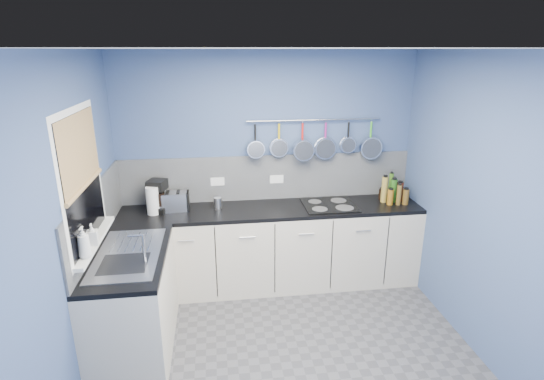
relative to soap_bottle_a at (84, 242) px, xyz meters
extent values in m
cube|color=#47474C|center=(1.53, 0.01, -1.18)|extent=(3.20, 3.00, 0.02)
cube|color=white|center=(1.53, 0.01, 1.34)|extent=(3.20, 3.00, 0.02)
cube|color=#3A4E7A|center=(1.53, 1.52, 0.08)|extent=(3.20, 0.02, 2.50)
cube|color=#3A4E7A|center=(1.53, -1.50, 0.08)|extent=(3.20, 0.02, 2.50)
cube|color=#3A4E7A|center=(-0.08, 0.01, 0.08)|extent=(0.02, 3.00, 2.50)
cube|color=#3A4E7A|center=(3.14, 0.01, 0.08)|extent=(0.02, 3.00, 2.50)
cube|color=gray|center=(1.53, 1.50, -0.02)|extent=(3.20, 0.02, 0.50)
cube|color=gray|center=(-0.06, 0.61, -0.02)|extent=(0.02, 1.80, 0.50)
cube|color=beige|center=(1.53, 1.21, -0.74)|extent=(3.20, 0.60, 0.86)
cube|color=black|center=(1.53, 1.21, -0.29)|extent=(3.20, 0.60, 0.04)
cube|color=beige|center=(0.23, 0.31, -0.74)|extent=(0.60, 1.20, 0.86)
cube|color=black|center=(0.23, 0.31, -0.29)|extent=(0.60, 1.20, 0.04)
cube|color=white|center=(-0.05, 0.31, 0.38)|extent=(0.01, 1.00, 1.10)
cube|color=black|center=(-0.04, 0.31, 0.38)|extent=(0.01, 0.90, 1.00)
cube|color=#987249|center=(-0.03, 0.31, 0.61)|extent=(0.01, 0.90, 0.55)
cube|color=white|center=(-0.02, 0.31, -0.13)|extent=(0.10, 0.98, 0.03)
cube|color=silver|center=(0.23, 0.31, -0.27)|extent=(0.50, 0.95, 0.01)
cube|color=white|center=(0.98, 1.49, -0.04)|extent=(0.15, 0.01, 0.09)
cube|color=white|center=(1.63, 1.49, -0.04)|extent=(0.15, 0.01, 0.09)
cylinder|color=silver|center=(2.03, 1.46, 0.61)|extent=(1.45, 0.02, 0.02)
imported|color=white|center=(0.00, 0.00, 0.00)|extent=(0.10, 0.10, 0.24)
imported|color=white|center=(0.00, 0.22, -0.03)|extent=(0.09, 0.09, 0.17)
cylinder|color=white|center=(0.32, 1.21, -0.13)|extent=(0.15, 0.15, 0.28)
cube|color=silver|center=(0.52, 1.29, -0.17)|extent=(0.30, 0.18, 0.19)
cylinder|color=silver|center=(0.97, 1.27, -0.21)|extent=(0.10, 0.10, 0.12)
cube|color=black|center=(2.16, 1.19, -0.26)|extent=(0.55, 0.49, 0.01)
cylinder|color=black|center=(2.97, 1.32, -0.21)|extent=(0.07, 0.07, 0.12)
cylinder|color=#3F721E|center=(2.90, 1.34, -0.12)|extent=(0.05, 0.05, 0.29)
cylinder|color=black|center=(2.78, 1.32, -0.21)|extent=(0.06, 0.06, 0.12)
cylinder|color=#4C190C|center=(2.97, 1.25, -0.17)|extent=(0.07, 0.07, 0.21)
cylinder|color=#265919|center=(2.88, 1.23, -0.14)|extent=(0.07, 0.07, 0.25)
cylinder|color=olive|center=(2.78, 1.23, -0.13)|extent=(0.07, 0.07, 0.29)
cylinder|color=brown|center=(2.99, 1.14, -0.19)|extent=(0.07, 0.07, 0.17)
cylinder|color=brown|center=(2.91, 1.13, -0.16)|extent=(0.05, 0.05, 0.22)
cylinder|color=#8C5914|center=(2.82, 1.15, -0.19)|extent=(0.07, 0.07, 0.17)
camera|label=1|loc=(0.98, -2.94, 1.32)|focal=27.96mm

